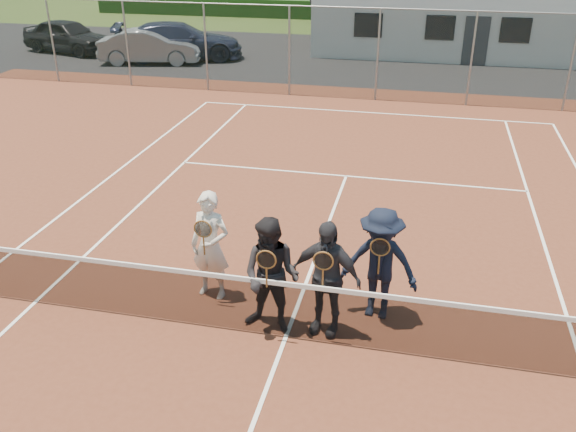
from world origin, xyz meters
name	(u,v)px	position (x,y,z in m)	size (l,w,h in m)	color
ground	(389,62)	(0.00, 20.00, 0.00)	(220.00, 220.00, 0.00)	#324719
court_surface	(286,337)	(0.00, 0.00, 0.01)	(30.00, 30.00, 0.02)	#562819
tarmac_carpark	(299,57)	(-4.00, 20.00, 0.01)	(40.00, 12.00, 0.01)	black
hedge_row	(405,12)	(0.00, 32.00, 0.55)	(40.00, 1.20, 1.10)	black
car_a	(68,36)	(-14.63, 18.73, 0.75)	(1.77, 4.41, 1.50)	black
car_b	(150,47)	(-9.93, 17.37, 0.70)	(1.49, 4.27, 1.41)	gray
car_c	(179,41)	(-9.04, 18.36, 0.79)	(2.23, 5.48, 1.59)	#1C2239
court_markings	(286,337)	(0.00, 0.00, 0.02)	(11.03, 23.83, 0.01)	white
tennis_net	(286,307)	(0.00, 0.00, 0.54)	(11.68, 0.08, 1.10)	slate
perimeter_fence	(378,55)	(0.00, 13.50, 1.52)	(30.07, 0.07, 3.02)	slate
player_a	(210,246)	(-1.42, 0.85, 0.92)	(0.72, 0.55, 1.80)	beige
player_b	(271,276)	(-0.25, 0.17, 0.92)	(0.97, 0.81, 1.80)	black
player_c	(326,278)	(0.51, 0.31, 0.92)	(1.12, 0.64, 1.80)	#27272C
player_d	(380,264)	(1.23, 0.87, 0.92)	(1.23, 0.80, 1.80)	black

